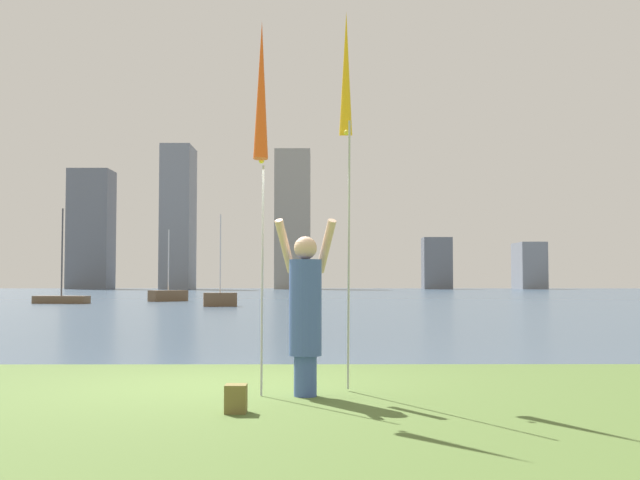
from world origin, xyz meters
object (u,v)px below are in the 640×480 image
(person, at_px, (305,308))
(sailboat_2, at_px, (61,298))
(kite_flag_left, at_px, (261,96))
(bag, at_px, (236,399))
(sailboat_1, at_px, (168,295))
(sailboat_4, at_px, (220,299))
(kite_flag_right, at_px, (346,82))

(person, xyz_separation_m, sailboat_2, (-13.79, 34.99, -0.66))
(kite_flag_left, relative_size, bag, 15.35)
(sailboat_1, bearing_deg, sailboat_2, -135.16)
(sailboat_2, bearing_deg, sailboat_1, 44.84)
(sailboat_1, bearing_deg, kite_flag_left, -78.17)
(kite_flag_left, xyz_separation_m, bag, (-0.16, -0.94, -3.11))
(sailboat_2, bearing_deg, person, -68.49)
(bag, height_order, sailboat_4, sailboat_4)
(bag, bearing_deg, kite_flag_left, 80.03)
(kite_flag_right, relative_size, bag, 16.71)
(bag, height_order, sailboat_1, sailboat_1)
(sailboat_1, bearing_deg, bag, -78.66)
(person, xyz_separation_m, bag, (-0.64, -1.09, -0.82))
(bag, relative_size, sailboat_1, 0.06)
(kite_flag_right, distance_m, sailboat_1, 40.34)
(kite_flag_left, bearing_deg, bag, -99.97)
(kite_flag_right, bearing_deg, bag, -120.97)
(person, bearing_deg, kite_flag_left, -161.39)
(bag, bearing_deg, person, 59.41)
(sailboat_4, bearing_deg, kite_flag_right, -80.30)
(sailboat_1, distance_m, sailboat_4, 10.71)
(kite_flag_left, height_order, bag, kite_flag_left)
(kite_flag_right, distance_m, sailboat_4, 29.91)
(kite_flag_right, bearing_deg, kite_flag_left, -135.80)
(person, relative_size, kite_flag_right, 0.43)
(kite_flag_left, height_order, sailboat_4, sailboat_4)
(person, bearing_deg, kite_flag_right, 59.79)
(kite_flag_right, xyz_separation_m, sailboat_1, (-9.34, 39.10, -3.28))
(sailboat_4, bearing_deg, sailboat_2, 152.12)
(kite_flag_left, distance_m, kite_flag_right, 1.39)
(sailboat_2, relative_size, sailboat_4, 1.16)
(sailboat_2, distance_m, sailboat_4, 10.47)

